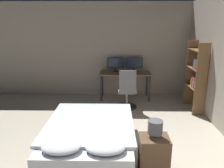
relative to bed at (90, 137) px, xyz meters
The scene contains 11 objects.
wall_back 3.30m from the bed, 80.71° to the left, with size 12.00×0.06×2.70m.
bed is the anchor object (origin of this frame).
nightstand 1.15m from the bed, 31.23° to the right, with size 0.41×0.35×0.58m.
bedside_lamp 1.25m from the bed, 31.23° to the right, with size 0.21×0.21×0.25m.
desk 2.81m from the bed, 75.34° to the left, with size 1.44×0.61×0.76m.
monitor_left 3.02m from the bed, 81.47° to the left, with size 0.47×0.16×0.40m.
monitor_right 3.14m from the bed, 71.38° to the left, with size 0.47×0.16×0.40m.
keyboard 2.64m from the bed, 74.23° to the left, with size 0.40×0.13×0.02m.
computer_mouse 2.74m from the bed, 68.22° to the left, with size 0.07×0.05×0.04m.
office_chair 2.07m from the bed, 69.37° to the left, with size 0.52×0.52×1.02m.
bookshelf 3.08m from the bed, 37.15° to the left, with size 0.27×0.77×1.70m.
Camera 1 is at (-0.06, -2.13, 2.12)m, focal length 35.00 mm.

